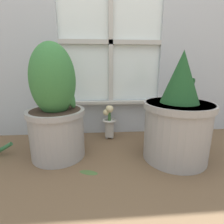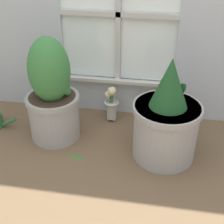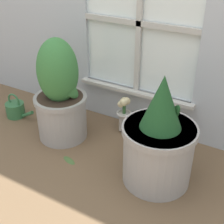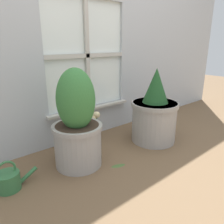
{
  "view_description": "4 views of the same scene",
  "coord_description": "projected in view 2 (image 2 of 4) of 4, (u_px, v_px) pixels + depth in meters",
  "views": [
    {
      "loc": [
        -0.11,
        -0.85,
        0.59
      ],
      "look_at": [
        -0.02,
        0.31,
        0.28
      ],
      "focal_mm": 28.0,
      "sensor_mm": 36.0,
      "label": 1
    },
    {
      "loc": [
        0.32,
        -1.49,
        1.32
      ],
      "look_at": [
        0.02,
        0.26,
        0.22
      ],
      "focal_mm": 50.0,
      "sensor_mm": 36.0,
      "label": 2
    },
    {
      "loc": [
        0.86,
        -1.21,
        1.31
      ],
      "look_at": [
        -0.03,
        0.33,
        0.25
      ],
      "focal_mm": 50.0,
      "sensor_mm": 36.0,
      "label": 3
    },
    {
      "loc": [
        -1.14,
        -1.04,
        0.88
      ],
      "look_at": [
        0.01,
        0.31,
        0.32
      ],
      "focal_mm": 35.0,
      "sensor_mm": 36.0,
      "label": 4
    }
  ],
  "objects": [
    {
      "name": "potted_plant_left",
      "position": [
        52.0,
        96.0,
        2.08
      ],
      "size": [
        0.36,
        0.36,
        0.73
      ],
      "color": "#9E9993",
      "rests_on": "ground_plane"
    },
    {
      "name": "ground_plane",
      "position": [
        102.0,
        163.0,
        1.99
      ],
      "size": [
        10.0,
        10.0,
        0.0
      ],
      "primitive_type": "plane",
      "color": "brown"
    },
    {
      "name": "fallen_leaf",
      "position": [
        76.0,
        157.0,
        2.03
      ],
      "size": [
        0.12,
        0.08,
        0.01
      ],
      "color": "#476633",
      "rests_on": "ground_plane"
    },
    {
      "name": "flower_vase",
      "position": [
        111.0,
        102.0,
        2.33
      ],
      "size": [
        0.11,
        0.11,
        0.28
      ],
      "color": "#BCB7AD",
      "rests_on": "ground_plane"
    },
    {
      "name": "potted_plant_right",
      "position": [
        166.0,
        120.0,
        1.92
      ],
      "size": [
        0.42,
        0.42,
        0.68
      ],
      "color": "#9E9993",
      "rests_on": "ground_plane"
    }
  ]
}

